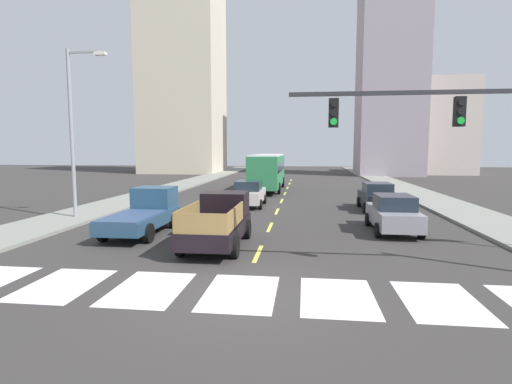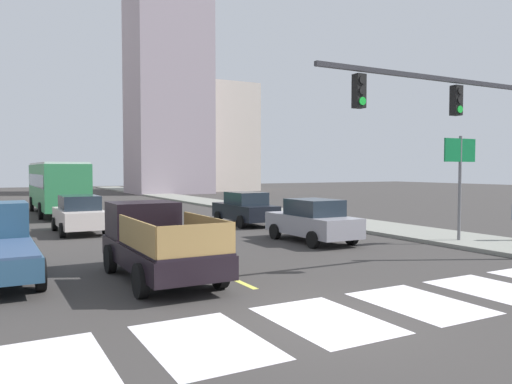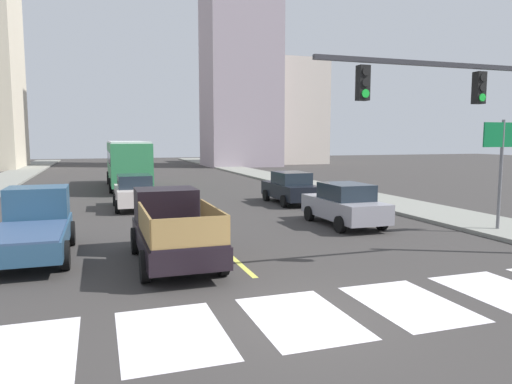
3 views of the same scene
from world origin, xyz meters
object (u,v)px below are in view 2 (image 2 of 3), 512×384
object	(u,v)px
sedan_far	(312,221)
traffic_signal_gantry	(482,125)
direction_sign_green	(460,166)
pickup_stakebed	(156,242)
sedan_near_left	(79,214)
city_bus	(57,184)
sedan_near_right	(245,208)

from	to	relation	value
sedan_far	traffic_signal_gantry	distance (m)	7.52
traffic_signal_gantry	direction_sign_green	world-z (taller)	traffic_signal_gantry
traffic_signal_gantry	direction_sign_green	bearing A→B (deg)	46.08
pickup_stakebed	sedan_near_left	distance (m)	10.70
sedan_near_left	traffic_signal_gantry	xyz separation A→B (m)	(9.13, -14.01, 3.34)
traffic_signal_gantry	city_bus	bearing A→B (deg)	109.90
city_bus	traffic_signal_gantry	bearing A→B (deg)	-67.87
sedan_near_right	traffic_signal_gantry	world-z (taller)	traffic_signal_gantry
pickup_stakebed	city_bus	xyz separation A→B (m)	(-0.02, 21.12, 1.02)
sedan_near_right	direction_sign_green	xyz separation A→B (m)	(4.29, -9.87, 2.17)
pickup_stakebed	traffic_signal_gantry	size ratio (longest dim) A/B	0.58
direction_sign_green	city_bus	bearing A→B (deg)	120.15
sedan_near_right	sedan_near_left	bearing A→B (deg)	174.42
sedan_far	sedan_near_left	bearing A→B (deg)	134.78
city_bus	sedan_near_right	size ratio (longest dim) A/B	2.45
sedan_near_left	direction_sign_green	distance (m)	16.47
direction_sign_green	sedan_near_left	bearing A→B (deg)	139.75
traffic_signal_gantry	direction_sign_green	size ratio (longest dim) A/B	2.12
sedan_far	sedan_near_left	world-z (taller)	same
sedan_near_right	traffic_signal_gantry	bearing A→B (deg)	-86.75
city_bus	sedan_far	xyz separation A→B (m)	(7.44, -17.84, -1.09)
traffic_signal_gantry	pickup_stakebed	bearing A→B (deg)	159.44
pickup_stakebed	city_bus	distance (m)	21.14
city_bus	direction_sign_green	xyz separation A→B (m)	(12.18, -20.97, 1.08)
pickup_stakebed	sedan_near_right	distance (m)	12.74
sedan_near_left	sedan_far	bearing A→B (deg)	-44.52
city_bus	traffic_signal_gantry	world-z (taller)	traffic_signal_gantry
sedan_near_right	direction_sign_green	distance (m)	10.98
sedan_far	traffic_signal_gantry	size ratio (longest dim) A/B	0.49
city_bus	sedan_near_left	xyz separation A→B (m)	(-0.28, -10.42, -1.09)
sedan_near_right	traffic_signal_gantry	xyz separation A→B (m)	(0.95, -13.33, 3.34)
pickup_stakebed	sedan_far	size ratio (longest dim) A/B	1.18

